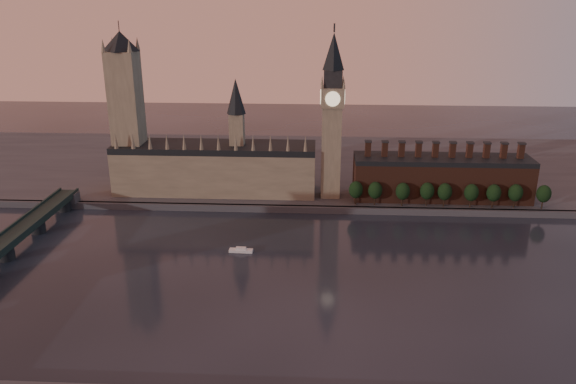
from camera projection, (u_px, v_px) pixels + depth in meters
name	position (u px, v px, depth m)	size (l,w,h in m)	color
ground	(312.00, 284.00, 260.82)	(900.00, 900.00, 0.00)	black
north_bank	(315.00, 168.00, 427.76)	(900.00, 182.00, 4.00)	#4A4A4F
palace_of_westminster	(216.00, 166.00, 364.99)	(130.00, 30.30, 74.00)	gray
victoria_tower	(127.00, 108.00, 355.35)	(24.00, 24.00, 108.00)	gray
big_ben	(332.00, 115.00, 344.91)	(15.00, 15.00, 107.00)	gray
chimney_block	(441.00, 177.00, 354.43)	(110.00, 25.00, 37.00)	#4C291D
embankment_tree_0	(356.00, 190.00, 344.78)	(8.60, 8.60, 14.88)	black
embankment_tree_1	(375.00, 190.00, 343.75)	(8.60, 8.60, 14.88)	black
embankment_tree_2	(403.00, 191.00, 342.09)	(8.60, 8.60, 14.88)	black
embankment_tree_3	(427.00, 191.00, 342.54)	(8.60, 8.60, 14.88)	black
embankment_tree_4	(445.00, 192.00, 341.31)	(8.60, 8.60, 14.88)	black
embankment_tree_5	(471.00, 193.00, 339.90)	(8.60, 8.60, 14.88)	black
embankment_tree_6	(494.00, 193.00, 339.26)	(8.60, 8.60, 14.88)	black
embankment_tree_7	(516.00, 193.00, 339.53)	(8.60, 8.60, 14.88)	black
embankment_tree_8	(544.00, 194.00, 337.82)	(8.60, 8.60, 14.88)	black
river_boat	(241.00, 250.00, 292.56)	(12.51, 4.06, 2.47)	silver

